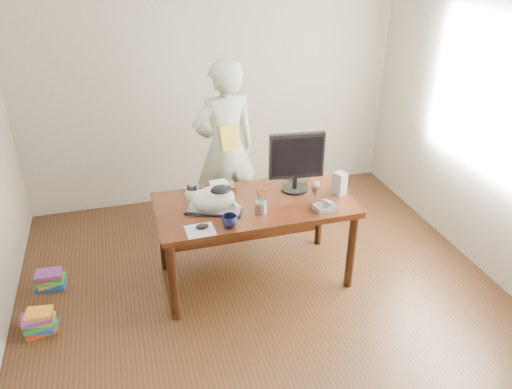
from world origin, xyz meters
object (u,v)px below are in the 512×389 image
object	(u,v)px
mouse	(202,226)
person	(225,149)
coffee_mug	(230,221)
speaker	(340,183)
calculator	(297,176)
desk	(252,213)
cat	(212,198)
baseball	(316,185)
pen_cup	(261,206)
keyboard	(214,210)
monitor	(296,159)
book_stack	(221,187)
phone	(325,206)
book_pile_b	(50,280)
book_pile_a	(40,322)

from	to	relation	value
mouse	person	world-z (taller)	person
coffee_mug	person	bearing A→B (deg)	78.55
speaker	calculator	world-z (taller)	speaker
person	desk	bearing A→B (deg)	82.32
cat	baseball	distance (m)	0.96
pen_cup	speaker	size ratio (longest dim) A/B	1.14
baseball	calculator	bearing A→B (deg)	113.66
mouse	coffee_mug	xyz separation A→B (m)	(0.20, -0.02, 0.02)
desk	mouse	distance (m)	0.63
keyboard	coffee_mug	size ratio (longest dim) A/B	4.02
monitor	book_stack	xyz separation A→B (m)	(-0.61, 0.16, -0.26)
phone	book_pile_b	xyz separation A→B (m)	(-2.23, 0.61, -0.70)
cat	baseball	world-z (taller)	cat
book_pile_a	pen_cup	bearing A→B (deg)	0.72
coffee_mug	calculator	distance (m)	0.98
desk	monitor	size ratio (longest dim) A/B	3.08
pen_cup	book_stack	world-z (taller)	pen_cup
keyboard	monitor	world-z (taller)	monitor
desk	baseball	bearing A→B (deg)	2.08
mouse	phone	xyz separation A→B (m)	(0.99, 0.02, 0.00)
book_pile_a	monitor	bearing A→B (deg)	8.08
desk	book_pile_a	world-z (taller)	desk
cat	mouse	xyz separation A→B (m)	(-0.12, -0.23, -0.10)
cat	book_pile_b	xyz separation A→B (m)	(-1.36, 0.40, -0.81)
mouse	book_pile_b	xyz separation A→B (m)	(-1.24, 0.63, -0.70)
pen_cup	book_pile_b	distance (m)	1.95
baseball	calculator	xyz separation A→B (m)	(-0.09, 0.21, -0.01)
phone	book_stack	size ratio (longest dim) A/B	0.73
phone	speaker	distance (m)	0.31
keyboard	mouse	xyz separation A→B (m)	(-0.14, -0.22, 0.01)
desk	cat	bearing A→B (deg)	-159.72
coffee_mug	pen_cup	bearing A→B (deg)	23.75
cat	book_pile_b	distance (m)	1.63
baseball	speaker	bearing A→B (deg)	-45.26
calculator	mouse	bearing A→B (deg)	-140.60
cat	phone	bearing A→B (deg)	10.37
pen_cup	book_stack	xyz separation A→B (m)	(-0.22, 0.44, -0.02)
calculator	person	size ratio (longest dim) A/B	0.12
book_stack	book_pile_b	xyz separation A→B (m)	(-1.50, 0.08, -0.72)
coffee_mug	speaker	world-z (taller)	speaker
cat	monitor	bearing A→B (deg)	35.61
cat	baseball	size ratio (longest dim) A/B	6.44
pen_cup	phone	xyz separation A→B (m)	(0.51, -0.08, -0.04)
coffee_mug	speaker	distance (m)	1.04
desk	speaker	world-z (taller)	speaker
pen_cup	book_pile_a	size ratio (longest dim) A/B	0.83
calculator	book_pile_b	bearing A→B (deg)	-173.17
cat	monitor	world-z (taller)	monitor
coffee_mug	book_pile_b	xyz separation A→B (m)	(-1.44, 0.65, -0.72)
cat	phone	distance (m)	0.90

